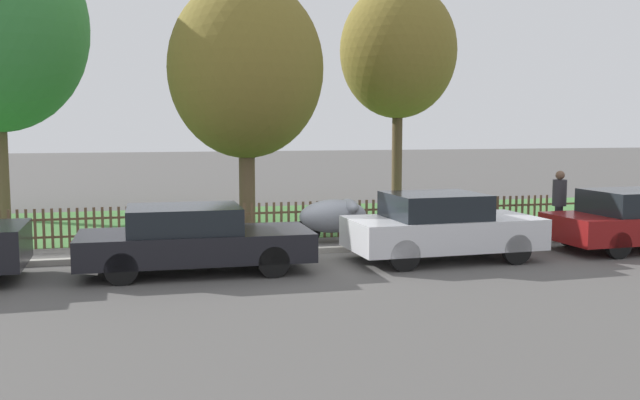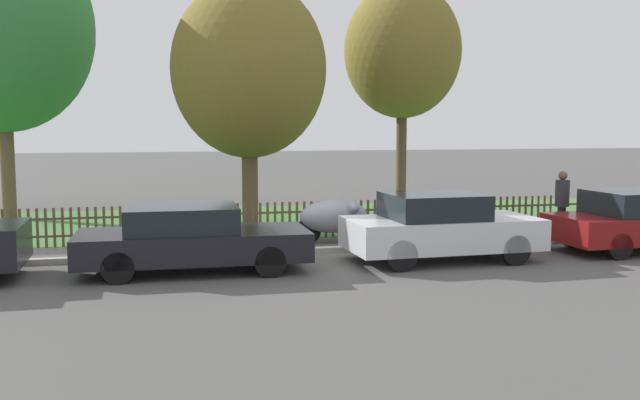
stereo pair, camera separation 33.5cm
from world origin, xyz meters
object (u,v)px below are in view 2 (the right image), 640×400
object	(u,v)px
parked_car_navy_estate	(440,227)
tree_behind_motorcycle	(249,69)
tree_nearest_kerb	(1,29)
covered_motorcycle	(335,216)
parked_car_black_saloon	(190,238)
pedestrian_near_fence	(562,201)
tree_mid_park	(402,51)

from	to	relation	value
parked_car_navy_estate	tree_behind_motorcycle	size ratio (longest dim) A/B	0.59
tree_nearest_kerb	tree_behind_motorcycle	bearing A→B (deg)	-22.59
parked_car_navy_estate	tree_behind_motorcycle	bearing A→B (deg)	114.92
covered_motorcycle	tree_behind_motorcycle	xyz separation A→B (m)	(-1.58, 3.51, 3.68)
parked_car_black_saloon	tree_behind_motorcycle	xyz separation A→B (m)	(1.97, 6.18, 3.68)
parked_car_black_saloon	tree_behind_motorcycle	distance (m)	7.45
tree_nearest_kerb	pedestrian_near_fence	distance (m)	16.36
tree_nearest_kerb	covered_motorcycle	bearing A→B (deg)	-37.03
tree_nearest_kerb	tree_mid_park	bearing A→B (deg)	-7.33
parked_car_black_saloon	tree_behind_motorcycle	world-z (taller)	tree_behind_motorcycle
parked_car_black_saloon	covered_motorcycle	xyz separation A→B (m)	(3.55, 2.67, -0.01)
parked_car_navy_estate	covered_motorcycle	size ratio (longest dim) A/B	2.13
tree_mid_park	tree_nearest_kerb	bearing A→B (deg)	172.67
pedestrian_near_fence	parked_car_navy_estate	bearing A→B (deg)	158.65
tree_mid_park	pedestrian_near_fence	xyz separation A→B (m)	(2.16, -5.63, -4.11)
covered_motorcycle	tree_mid_park	bearing A→B (deg)	52.76
parked_car_navy_estate	pedestrian_near_fence	distance (m)	4.43
parked_car_black_saloon	tree_mid_park	distance (m)	11.12
covered_motorcycle	tree_behind_motorcycle	distance (m)	5.33
parked_car_navy_estate	tree_mid_park	bearing A→B (deg)	74.56
parked_car_black_saloon	tree_mid_park	bearing A→B (deg)	48.15
parked_car_navy_estate	covered_motorcycle	world-z (taller)	parked_car_navy_estate
parked_car_black_saloon	tree_nearest_kerb	distance (m)	11.39
tree_behind_motorcycle	tree_mid_park	bearing A→B (deg)	15.08
tree_nearest_kerb	pedestrian_near_fence	size ratio (longest dim) A/B	5.13
tree_nearest_kerb	parked_car_black_saloon	bearing A→B (deg)	-61.59
tree_behind_motorcycle	parked_car_navy_estate	bearing A→B (deg)	-63.29
tree_behind_motorcycle	parked_car_black_saloon	bearing A→B (deg)	-107.68
parked_car_navy_estate	tree_nearest_kerb	bearing A→B (deg)	135.99
covered_motorcycle	tree_nearest_kerb	distance (m)	11.67
parked_car_navy_estate	tree_mid_park	world-z (taller)	tree_mid_park
parked_car_black_saloon	parked_car_navy_estate	world-z (taller)	parked_car_navy_estate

